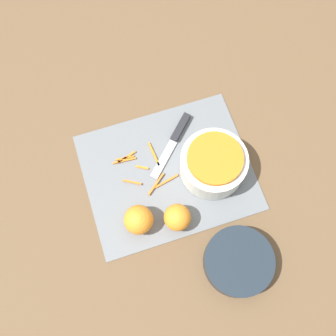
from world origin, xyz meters
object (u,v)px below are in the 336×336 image
at_px(knife, 177,134).
at_px(bowl_speckled, 213,164).
at_px(orange_right, 177,217).
at_px(bowl_dark, 238,262).
at_px(orange_left, 139,220).

bearing_deg(knife, bowl_speckled, 70.23).
distance_m(knife, orange_right, 0.24).
xyz_separation_m(bowl_dark, orange_right, (0.11, -0.15, 0.01)).
xyz_separation_m(bowl_speckled, bowl_dark, (0.02, 0.25, -0.03)).
xyz_separation_m(bowl_speckled, orange_left, (0.23, 0.08, -0.01)).
height_order(knife, orange_right, orange_right).
distance_m(bowl_speckled, bowl_dark, 0.26).
bearing_deg(bowl_speckled, bowl_dark, 84.57).
distance_m(knife, orange_left, 0.27).
bearing_deg(bowl_speckled, orange_left, 19.37).
bearing_deg(orange_right, orange_left, -14.15).
distance_m(bowl_speckled, knife, 0.14).
relative_size(bowl_dark, orange_right, 2.46).
bearing_deg(knife, bowl_dark, 50.38).
height_order(bowl_speckled, orange_left, bowl_speckled).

